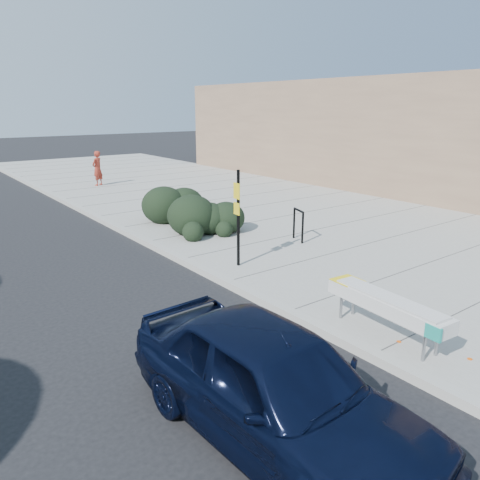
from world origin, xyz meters
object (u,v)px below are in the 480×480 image
(pedestrian, at_px, (97,168))
(bench, at_px, (387,305))
(sedan_navy, at_px, (274,384))
(bike_rack, at_px, (298,222))
(sign_post, at_px, (238,212))

(pedestrian, bearing_deg, bench, 51.53)
(sedan_navy, bearing_deg, bench, 9.25)
(bench, height_order, pedestrian, pedestrian)
(bench, distance_m, bike_rack, 5.90)
(bike_rack, xyz_separation_m, sedan_navy, (-5.99, -5.79, 0.03))
(bike_rack, xyz_separation_m, sign_post, (-2.72, -0.70, 0.79))
(bike_rack, xyz_separation_m, pedestrian, (-0.99, 13.08, 0.28))
(bench, height_order, bike_rack, bike_rack)
(bench, bearing_deg, sign_post, 92.44)
(sedan_navy, xyz_separation_m, pedestrian, (5.00, 18.87, 0.24))
(bench, xyz_separation_m, sedan_navy, (-3.09, -0.65, 0.03))
(bench, bearing_deg, pedestrian, 88.85)
(bench, bearing_deg, bike_rack, 65.39)
(bench, relative_size, sedan_navy, 0.55)
(bench, relative_size, bike_rack, 2.56)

